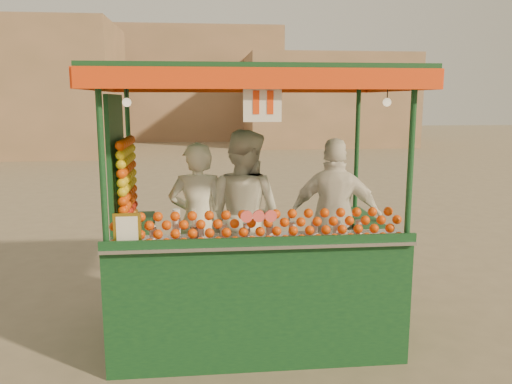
{
  "coord_description": "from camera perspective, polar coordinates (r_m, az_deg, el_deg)",
  "views": [
    {
      "loc": [
        -0.09,
        -5.24,
        2.53
      ],
      "look_at": [
        0.48,
        0.14,
        1.56
      ],
      "focal_mm": 36.02,
      "sensor_mm": 36.0,
      "label": 1
    }
  ],
  "objects": [
    {
      "name": "vendor_left",
      "position": [
        5.73,
        -6.45,
        -3.24
      ],
      "size": [
        0.66,
        0.44,
        1.76
      ],
      "rotation": [
        0.0,
        0.0,
        3.1
      ],
      "color": "white",
      "rests_on": "ground"
    },
    {
      "name": "building_left",
      "position": [
        26.77,
        -25.88,
        10.17
      ],
      "size": [
        10.0,
        6.0,
        6.0
      ],
      "primitive_type": "cube",
      "color": "#A47A5D",
      "rests_on": "ground"
    },
    {
      "name": "juice_cart",
      "position": [
        5.43,
        -1.1,
        -7.0
      ],
      "size": [
        3.13,
        2.03,
        2.85
      ],
      "color": "#0E361D",
      "rests_on": "ground"
    },
    {
      "name": "building_right",
      "position": [
        30.09,
        7.74,
        10.02
      ],
      "size": [
        9.0,
        6.0,
        5.0
      ],
      "primitive_type": "cube",
      "color": "#A47A5D",
      "rests_on": "ground"
    },
    {
      "name": "vendor_right",
      "position": [
        5.81,
        8.76,
        -2.93
      ],
      "size": [
        1.13,
        0.68,
        1.8
      ],
      "rotation": [
        0.0,
        0.0,
        2.9
      ],
      "color": "white",
      "rests_on": "ground"
    },
    {
      "name": "vendor_middle",
      "position": [
        5.78,
        -1.42,
        -2.42
      ],
      "size": [
        1.16,
        1.11,
        1.89
      ],
      "rotation": [
        0.0,
        0.0,
        2.54
      ],
      "color": "white",
      "rests_on": "ground"
    },
    {
      "name": "ground",
      "position": [
        5.82,
        -4.71,
        -15.67
      ],
      "size": [
        90.0,
        90.0,
        0.0
      ],
      "primitive_type": "plane",
      "color": "#6D624E",
      "rests_on": "ground"
    },
    {
      "name": "building_center",
      "position": [
        35.3,
        -9.3,
        11.61
      ],
      "size": [
        14.0,
        7.0,
        7.0
      ],
      "primitive_type": "cube",
      "color": "#A47A5D",
      "rests_on": "ground"
    }
  ]
}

